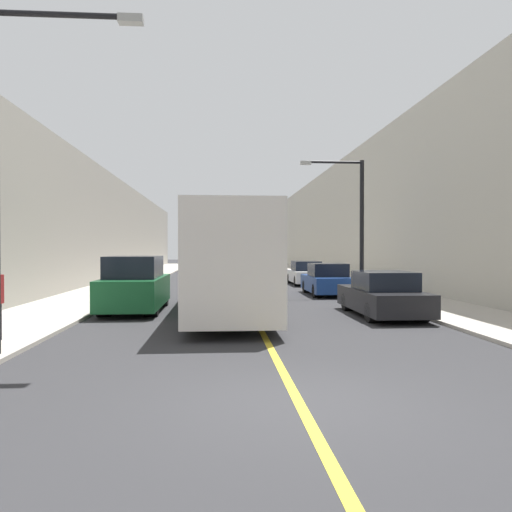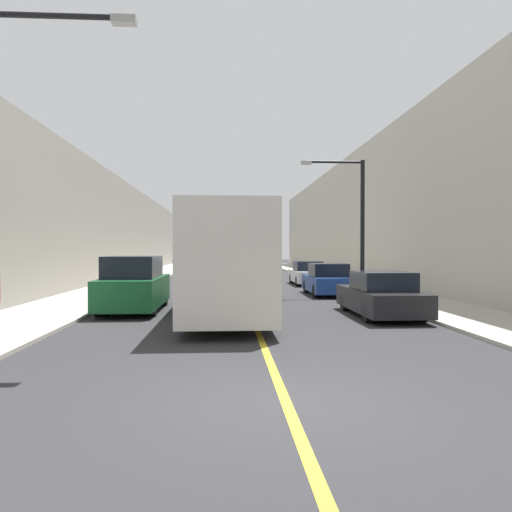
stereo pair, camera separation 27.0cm
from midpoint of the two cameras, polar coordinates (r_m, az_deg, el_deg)
name	(u,v)px [view 2 (the right image)]	position (r m, az deg, el deg)	size (l,w,h in m)	color
ground_plane	(286,403)	(7.44, 4.56, -16.41)	(200.00, 200.00, 0.00)	#2D2D30
sidewalk_left	(143,278)	(37.57, -12.64, -2.51)	(3.27, 72.00, 0.10)	#B2AA9E
sidewalk_right	(329,278)	(37.94, 8.55, -2.47)	(3.27, 72.00, 0.10)	#B2AA9E
building_row_left	(92,228)	(38.29, -18.05, 3.05)	(4.00, 72.00, 7.47)	gray
building_row_right	(377,216)	(38.89, 13.83, 4.44)	(4.00, 72.00, 9.38)	#B7B2A3
road_center_line	(237,279)	(37.12, -1.99, -2.61)	(0.16, 72.00, 0.01)	gold
bus	(227,259)	(17.77, -2.93, -0.37)	(2.54, 12.37, 3.45)	silver
parked_suv_left	(134,286)	(18.21, -13.34, -3.32)	(1.95, 4.94, 1.96)	#145128
car_right_near	(381,296)	(16.90, 14.52, -4.44)	(1.87, 4.66, 1.48)	black
car_right_mid	(328,281)	(24.16, 8.51, -2.82)	(1.85, 4.23, 1.52)	navy
car_right_far	(307,274)	(31.05, 6.14, -2.06)	(1.80, 4.50, 1.46)	silver
street_lamp_left	(4,153)	(11.32, -26.20, 10.50)	(3.04, 0.24, 6.89)	black
street_lamp_right	(355,215)	(24.04, 11.62, 4.62)	(3.04, 0.24, 6.29)	black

